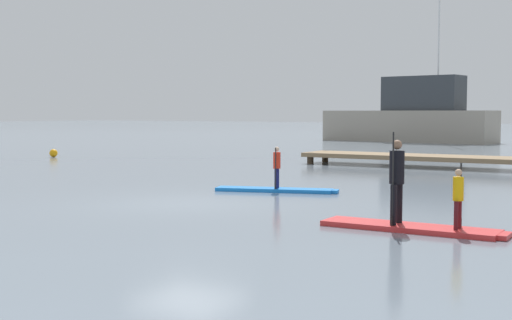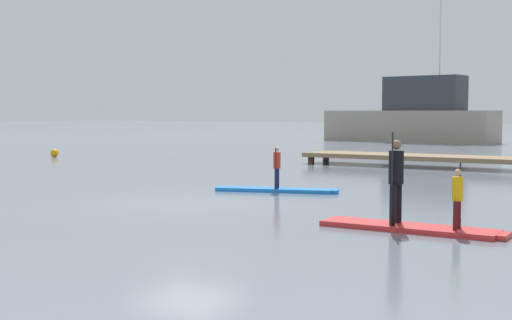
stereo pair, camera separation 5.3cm
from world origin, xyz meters
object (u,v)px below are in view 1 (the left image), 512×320
Objects in this scene: paddler_child_solo at (277,165)px; paddler_child_front at (458,195)px; paddleboard_far at (413,228)px; fishing_boat_white_large at (411,118)px; paddler_adult at (397,176)px; paddleboard_near at (277,190)px; mooring_buoy_near at (53,153)px.

paddler_child_solo is 7.54m from paddler_child_front.
paddleboard_far is 0.26× the size of fishing_boat_white_large.
paddler_child_solo is 34.40m from fishing_boat_white_large.
paddler_adult is at bearing -179.28° from paddler_child_front.
fishing_boat_white_large reaches higher than paddler_adult.
paddler_child_solo is 0.66× the size of paddler_adult.
paddler_child_front is at bearing -34.54° from paddler_child_solo.
mooring_buoy_near is (-16.80, 7.35, 0.15)m from paddleboard_near.
paddler_child_solo is at bearing -77.72° from fishing_boat_white_large.
mooring_buoy_near is at bearing 153.20° from paddler_child_front.
paddler_child_front reaches higher than paddleboard_far.
paddleboard_near is 7.59m from paddler_child_front.
paddleboard_near and paddleboard_far have the same top height.
paddleboard_far is at bearing 0.97° from paddler_adult.
paddler_adult is (5.04, -4.29, 0.27)m from paddler_child_solo.
mooring_buoy_near is (-9.50, -26.24, -1.60)m from fishing_boat_white_large.
mooring_buoy_near is at bearing 151.94° from paddler_adult.
fishing_boat_white_large is (-7.30, 33.59, 1.75)m from paddleboard_near.
paddler_adult reaches higher than paddler_child_solo.
fishing_boat_white_large is 27.95m from mooring_buoy_near.
mooring_buoy_near reaches higher than paddleboard_far.
paddler_child_front is at bearing -34.54° from paddleboard_near.
mooring_buoy_near is (-16.81, 7.35, -0.56)m from paddler_child_solo.
fishing_boat_white_large is (-13.52, 37.87, 1.08)m from paddler_child_front.
fishing_boat_white_large is (-7.31, 33.59, 1.04)m from paddler_child_solo.
paddler_child_front is 3.05× the size of mooring_buoy_near.
paddleboard_far is (5.36, -4.28, -0.71)m from paddler_child_solo.
fishing_boat_white_large is 34.28× the size of mooring_buoy_near.
paddler_child_solo is at bearing -23.63° from mooring_buoy_near.
paddler_adult is 39.85m from fishing_boat_white_large.
fishing_boat_white_large is (-12.35, 37.88, 0.77)m from paddler_adult.
paddleboard_far is at bearing -179.37° from paddler_child_front.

